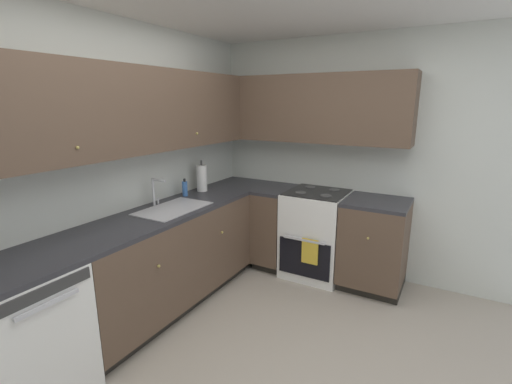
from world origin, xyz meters
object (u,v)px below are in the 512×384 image
(dishwasher, at_px, (25,337))
(soap_bottle, at_px, (185,188))
(oven_range, at_px, (316,233))
(paper_towel_roll, at_px, (202,178))

(dishwasher, xyz_separation_m, soap_bottle, (1.75, 0.18, 0.55))
(dishwasher, distance_m, soap_bottle, 1.85)
(dishwasher, distance_m, oven_range, 2.71)
(soap_bottle, bearing_deg, oven_range, -54.94)
(paper_towel_roll, bearing_deg, oven_range, -64.22)
(oven_range, bearing_deg, paper_towel_roll, 115.78)
(oven_range, distance_m, soap_bottle, 1.48)
(dishwasher, relative_size, soap_bottle, 4.92)
(paper_towel_roll, bearing_deg, dishwasher, -175.43)
(oven_range, height_order, paper_towel_roll, paper_towel_roll)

